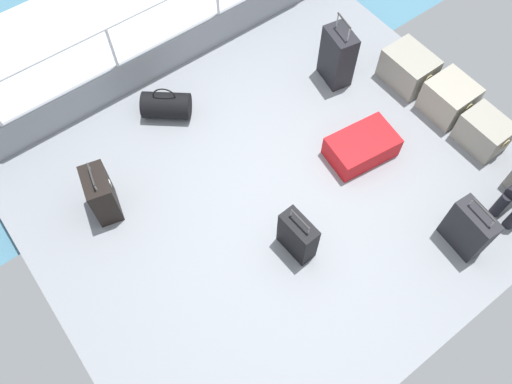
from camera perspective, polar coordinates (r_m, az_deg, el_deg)
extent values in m
cube|color=gray|center=(5.61, 3.04, 0.40)|extent=(4.40, 5.20, 0.06)
cube|color=gray|center=(6.53, -9.18, 14.90)|extent=(0.06, 5.20, 0.45)
cylinder|color=silver|center=(6.04, -26.40, 6.85)|extent=(0.04, 0.04, 1.00)
cylinder|color=silver|center=(6.16, -15.10, 13.60)|extent=(0.04, 0.04, 1.00)
cylinder|color=silver|center=(6.57, -4.17, 19.33)|extent=(0.04, 0.04, 1.00)
cylinder|color=silver|center=(6.00, -10.27, 20.03)|extent=(0.04, 4.16, 0.04)
cube|color=white|center=(7.89, -14.37, 17.73)|extent=(2.40, 7.28, 0.01)
cube|color=gray|center=(6.56, 16.43, 12.96)|extent=(0.58, 0.44, 0.41)
torus|color=tan|center=(6.62, 14.78, 15.06)|extent=(0.02, 0.12, 0.12)
torus|color=tan|center=(6.41, 18.49, 11.74)|extent=(0.02, 0.12, 0.12)
cube|color=#9E9989|center=(6.40, 20.50, 9.66)|extent=(0.50, 0.47, 0.41)
torus|color=tan|center=(6.41, 19.08, 11.64)|extent=(0.02, 0.12, 0.12)
torus|color=tan|center=(6.27, 22.40, 8.56)|extent=(0.02, 0.12, 0.12)
cube|color=gray|center=(6.26, 23.80, 6.06)|extent=(0.51, 0.38, 0.39)
torus|color=tan|center=(6.25, 22.33, 8.12)|extent=(0.02, 0.12, 0.12)
torus|color=tan|center=(6.15, 25.80, 4.79)|extent=(0.02, 0.12, 0.12)
cylinder|color=black|center=(5.83, 25.37, -1.26)|extent=(0.11, 0.11, 0.36)
cube|color=red|center=(5.81, 11.56, 4.91)|extent=(0.55, 0.79, 0.27)
cube|color=green|center=(5.94, 14.55, 6.60)|extent=(0.05, 0.01, 0.08)
cube|color=black|center=(5.04, 4.60, -4.87)|extent=(0.40, 0.21, 0.53)
cylinder|color=#A5A8AD|center=(4.79, 3.93, -2.33)|extent=(0.02, 0.02, 0.10)
cylinder|color=#A5A8AD|center=(4.72, 5.82, -4.29)|extent=(0.02, 0.02, 0.10)
cylinder|color=#2D2D2D|center=(4.71, 4.91, -3.03)|extent=(0.26, 0.03, 0.02)
cube|color=white|center=(4.95, 5.56, -3.54)|extent=(0.05, 0.01, 0.08)
cube|color=black|center=(5.43, -16.67, -0.23)|extent=(0.46, 0.33, 0.58)
cylinder|color=#A5A8AD|center=(5.22, -17.93, 2.66)|extent=(0.02, 0.02, 0.09)
cylinder|color=#A5A8AD|center=(5.08, -17.29, 0.49)|extent=(0.02, 0.02, 0.09)
cylinder|color=#2D2D2D|center=(5.11, -17.75, 1.86)|extent=(0.26, 0.08, 0.02)
cube|color=white|center=(5.30, -15.77, 0.94)|extent=(0.05, 0.02, 0.08)
cube|color=black|center=(5.43, 22.36, -3.79)|extent=(0.46, 0.23, 0.59)
cylinder|color=#A5A8AD|center=(5.16, 22.68, -1.00)|extent=(0.02, 0.02, 0.11)
cylinder|color=#A5A8AD|center=(5.12, 24.63, -3.21)|extent=(0.02, 0.02, 0.11)
cylinder|color=#2D2D2D|center=(5.09, 23.86, -1.82)|extent=(0.29, 0.04, 0.02)
cube|color=green|center=(5.46, 23.22, -3.08)|extent=(0.05, 0.01, 0.08)
cube|color=black|center=(6.30, 8.96, 14.54)|extent=(0.44, 0.33, 0.71)
cylinder|color=#A5A8AD|center=(6.06, 8.96, 18.22)|extent=(0.02, 0.02, 0.19)
cylinder|color=#A5A8AD|center=(5.92, 10.19, 16.74)|extent=(0.02, 0.02, 0.19)
cylinder|color=#2D2D2D|center=(5.93, 9.71, 18.14)|extent=(0.26, 0.07, 0.02)
cube|color=silver|center=(6.25, 10.25, 15.86)|extent=(0.05, 0.02, 0.08)
cylinder|color=black|center=(6.10, -9.86, 9.38)|extent=(0.58, 0.62, 0.30)
torus|color=black|center=(5.97, -10.09, 10.34)|extent=(0.18, 0.21, 0.26)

